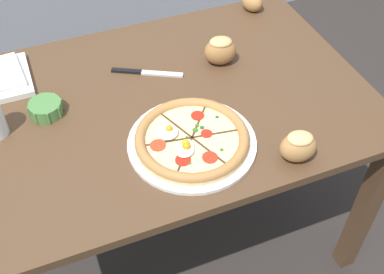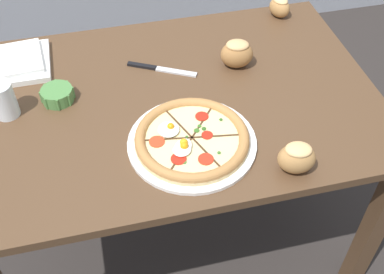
# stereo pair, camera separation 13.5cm
# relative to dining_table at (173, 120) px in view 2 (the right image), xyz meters

# --- Properties ---
(ground_plane) EXTENTS (12.00, 12.00, 0.00)m
(ground_plane) POSITION_rel_dining_table_xyz_m (0.00, 0.00, -0.64)
(ground_plane) COLOR #2D2826
(dining_table) EXTENTS (1.29, 0.88, 0.73)m
(dining_table) POSITION_rel_dining_table_xyz_m (0.00, 0.00, 0.00)
(dining_table) COLOR #513823
(dining_table) RESTS_ON ground_plane
(pizza) EXTENTS (0.37, 0.37, 0.05)m
(pizza) POSITION_rel_dining_table_xyz_m (0.01, -0.21, 0.12)
(pizza) COLOR white
(pizza) RESTS_ON dining_table
(ramekin_bowl) EXTENTS (0.10, 0.10, 0.04)m
(ramekin_bowl) POSITION_rel_dining_table_xyz_m (-0.35, 0.07, 0.12)
(ramekin_bowl) COLOR #4C8442
(ramekin_bowl) RESTS_ON dining_table
(napkin_folded) EXTENTS (0.26, 0.22, 0.04)m
(napkin_folded) POSITION_rel_dining_table_xyz_m (-0.50, 0.28, 0.12)
(napkin_folded) COLOR white
(napkin_folded) RESTS_ON dining_table
(bread_piece_near) EXTENTS (0.12, 0.10, 0.10)m
(bread_piece_near) POSITION_rel_dining_table_xyz_m (0.24, 0.11, 0.15)
(bread_piece_near) COLOR #A3703D
(bread_piece_near) RESTS_ON dining_table
(bread_piece_mid) EXTENTS (0.12, 0.10, 0.09)m
(bread_piece_mid) POSITION_rel_dining_table_xyz_m (0.26, -0.36, 0.15)
(bread_piece_mid) COLOR #B27F47
(bread_piece_mid) RESTS_ON dining_table
(bread_piece_far) EXTENTS (0.10, 0.10, 0.08)m
(bread_piece_far) POSITION_rel_dining_table_xyz_m (0.49, 0.36, 0.14)
(bread_piece_far) COLOR #B27F47
(bread_piece_far) RESTS_ON dining_table
(knife_main) EXTENTS (0.22, 0.13, 0.01)m
(knife_main) POSITION_rel_dining_table_xyz_m (-0.01, 0.14, 0.10)
(knife_main) COLOR silver
(knife_main) RESTS_ON dining_table
(water_glass) EXTENTS (0.07, 0.07, 0.11)m
(water_glass) POSITION_rel_dining_table_xyz_m (-0.50, 0.04, 0.15)
(water_glass) COLOR white
(water_glass) RESTS_ON dining_table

